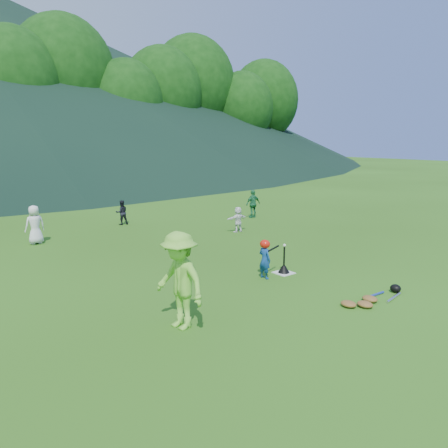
% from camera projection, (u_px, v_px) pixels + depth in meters
% --- Properties ---
extents(ground, '(120.00, 120.00, 0.00)m').
position_uv_depth(ground, '(284.00, 273.00, 11.21)').
color(ground, '#2B5713').
rests_on(ground, ground).
extents(home_plate, '(0.45, 0.45, 0.02)m').
position_uv_depth(home_plate, '(284.00, 273.00, 11.21)').
color(home_plate, silver).
rests_on(home_plate, ground).
extents(baseball, '(0.08, 0.08, 0.08)m').
position_uv_depth(baseball, '(284.00, 245.00, 11.07)').
color(baseball, white).
rests_on(baseball, batting_tee).
extents(batter_child, '(0.25, 0.36, 0.95)m').
position_uv_depth(batter_child, '(265.00, 260.00, 10.72)').
color(batter_child, navy).
rests_on(batter_child, ground).
extents(adult_coach, '(0.83, 1.25, 1.80)m').
position_uv_depth(adult_coach, '(180.00, 280.00, 7.84)').
color(adult_coach, '#7ED23D').
rests_on(adult_coach, ground).
extents(fielder_a, '(0.65, 0.45, 1.27)m').
position_uv_depth(fielder_a, '(35.00, 225.00, 14.21)').
color(fielder_a, silver).
rests_on(fielder_a, ground).
extents(fielder_b, '(0.54, 0.46, 0.98)m').
position_uv_depth(fielder_b, '(122.00, 213.00, 17.40)').
color(fielder_b, black).
rests_on(fielder_b, ground).
extents(fielder_c, '(0.73, 0.35, 1.22)m').
position_uv_depth(fielder_c, '(253.00, 204.00, 18.89)').
color(fielder_c, '#227445').
rests_on(fielder_c, ground).
extents(fielder_d, '(0.87, 0.28, 0.94)m').
position_uv_depth(fielder_d, '(238.00, 219.00, 16.06)').
color(fielder_d, white).
rests_on(fielder_d, ground).
extents(batting_tee, '(0.30, 0.30, 0.68)m').
position_uv_depth(batting_tee, '(284.00, 268.00, 11.19)').
color(batting_tee, black).
rests_on(batting_tee, home_plate).
extents(batter_gear, '(0.72, 0.28, 0.31)m').
position_uv_depth(batter_gear, '(266.00, 244.00, 10.66)').
color(batter_gear, red).
rests_on(batter_gear, ground).
extents(equipment_pile, '(1.80, 0.58, 0.19)m').
position_uv_depth(equipment_pile, '(370.00, 299.00, 9.24)').
color(equipment_pile, olive).
rests_on(equipment_pile, ground).
extents(outfield_fence, '(70.07, 0.08, 1.33)m').
position_uv_depth(outfield_fence, '(16.00, 175.00, 32.74)').
color(outfield_fence, gray).
rests_on(outfield_fence, ground).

